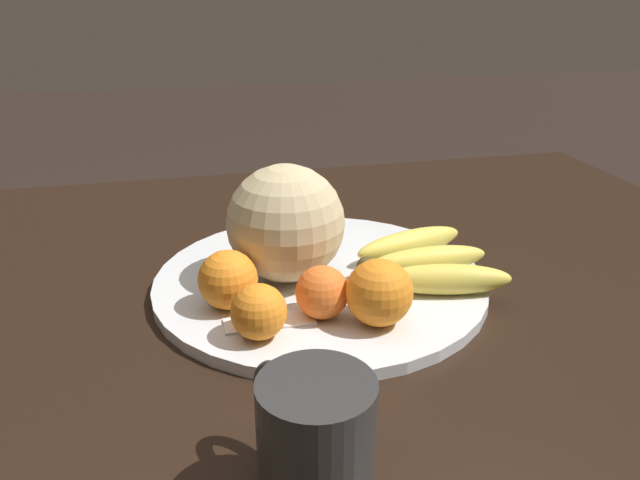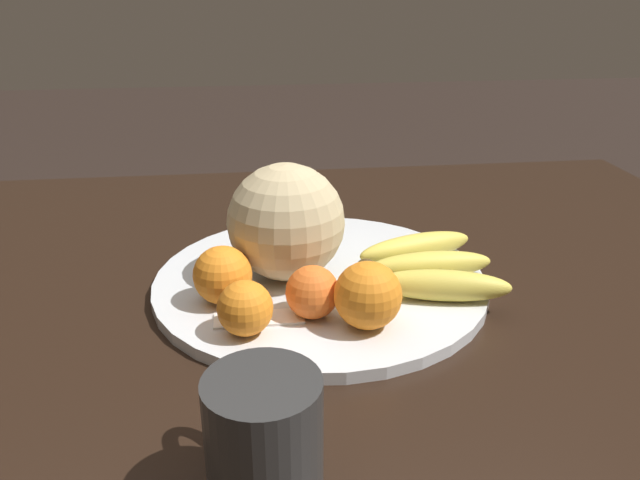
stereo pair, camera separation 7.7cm
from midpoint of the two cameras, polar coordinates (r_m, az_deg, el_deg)
The scene contains 10 objects.
kitchen_table at distance 0.85m, azimuth 4.96°, elevation -9.48°, with size 1.27×1.00×0.72m.
fruit_bowl at distance 0.79m, azimuth 2.78°, elevation -3.84°, with size 0.42×0.42×0.01m.
melon at distance 0.76m, azimuth -0.29°, elevation 1.75°, with size 0.14×0.14×0.14m.
banana_bunch at distance 0.79m, azimuth 12.54°, elevation -2.34°, with size 0.17×0.19×0.04m.
orange_front_left at distance 0.72m, azimuth -5.89°, elevation -3.28°, with size 0.07×0.07×0.07m.
orange_front_right at distance 0.69m, azimuth 2.51°, elevation -4.86°, with size 0.06×0.06×0.06m.
orange_mid_center at distance 0.67m, azimuth 7.81°, elevation -5.11°, with size 0.07×0.07×0.07m.
orange_back_left at distance 0.65m, azimuth -3.54°, elevation -6.33°, with size 0.06×0.06×0.06m.
produce_tag at distance 0.69m, azimuth -2.42°, elevation -7.27°, with size 0.10×0.03×0.00m.
ceramic_mug at distance 0.48m, azimuth -0.51°, elevation -17.91°, with size 0.09×0.12×0.11m.
Camera 2 is at (-0.12, -0.71, 1.08)m, focal length 35.00 mm.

